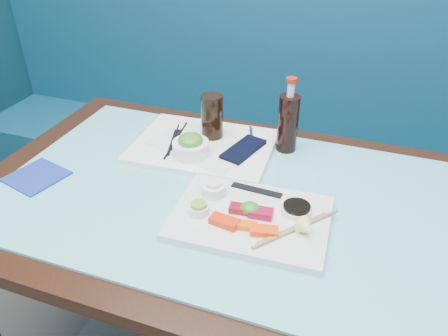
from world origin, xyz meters
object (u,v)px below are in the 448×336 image
(dining_table, at_px, (221,218))
(serving_tray, at_px, (203,146))
(seaweed_bowl, at_px, (191,148))
(sashimi_plate, at_px, (250,218))
(booth_bench, at_px, (282,159))
(cola_glass, at_px, (212,117))
(cola_bottle_body, at_px, (288,124))
(blue_napkin, at_px, (37,176))

(dining_table, distance_m, serving_tray, 0.27)
(serving_tray, relative_size, seaweed_bowl, 3.92)
(sashimi_plate, bearing_deg, booth_bench, 94.31)
(serving_tray, bearing_deg, cola_glass, 76.58)
(dining_table, height_order, cola_bottle_body, cola_bottle_body)
(booth_bench, height_order, cola_bottle_body, booth_bench)
(booth_bench, bearing_deg, sashimi_plate, -83.02)
(serving_tray, xyz_separation_m, seaweed_bowl, (-0.01, -0.07, 0.03))
(dining_table, bearing_deg, serving_tray, 123.16)
(dining_table, height_order, seaweed_bowl, seaweed_bowl)
(booth_bench, distance_m, serving_tray, 0.76)
(booth_bench, relative_size, sashimi_plate, 7.75)
(sashimi_plate, distance_m, seaweed_bowl, 0.34)
(sashimi_plate, xyz_separation_m, blue_napkin, (-0.64, -0.02, -0.01))
(seaweed_bowl, bearing_deg, serving_tray, 82.41)
(dining_table, height_order, cola_glass, cola_glass)
(serving_tray, distance_m, cola_bottle_body, 0.28)
(cola_glass, bearing_deg, dining_table, -64.48)
(seaweed_bowl, height_order, cola_bottle_body, cola_bottle_body)
(serving_tray, distance_m, blue_napkin, 0.51)
(blue_napkin, bearing_deg, sashimi_plate, 1.88)
(dining_table, relative_size, cola_bottle_body, 7.66)
(seaweed_bowl, bearing_deg, cola_glass, 81.25)
(sashimi_plate, height_order, serving_tray, sashimi_plate)
(booth_bench, relative_size, blue_napkin, 20.69)
(booth_bench, distance_m, cola_glass, 0.76)
(seaweed_bowl, bearing_deg, dining_table, -42.19)
(cola_glass, xyz_separation_m, blue_napkin, (-0.40, -0.37, -0.09))
(cola_glass, relative_size, cola_bottle_body, 0.80)
(cola_bottle_body, bearing_deg, dining_table, -111.79)
(dining_table, xyz_separation_m, cola_bottle_body, (0.12, 0.29, 0.18))
(booth_bench, height_order, seaweed_bowl, booth_bench)
(cola_glass, distance_m, blue_napkin, 0.56)
(blue_napkin, bearing_deg, seaweed_bowl, 32.51)
(booth_bench, xyz_separation_m, sashimi_plate, (0.11, -0.93, 0.39))
(sashimi_plate, xyz_separation_m, seaweed_bowl, (-0.26, 0.22, 0.03))
(booth_bench, relative_size, serving_tray, 6.87)
(booth_bench, bearing_deg, cola_glass, -102.17)
(serving_tray, xyz_separation_m, cola_bottle_body, (0.25, 0.08, 0.08))
(seaweed_bowl, bearing_deg, booth_bench, 78.45)
(seaweed_bowl, height_order, cola_glass, cola_glass)
(serving_tray, bearing_deg, cola_bottle_body, 15.53)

